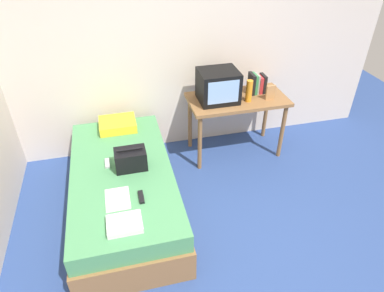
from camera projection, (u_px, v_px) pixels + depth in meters
ground_plane at (226, 258)px, 3.10m from camera, size 8.00×8.00×0.00m
wall_back at (177, 45)px, 3.94m from camera, size 5.20×0.10×2.60m
bed at (124, 190)px, 3.47m from camera, size 1.00×2.00×0.51m
desk at (237, 105)px, 4.08m from camera, size 1.16×0.60×0.76m
tv at (218, 86)px, 3.87m from camera, size 0.44×0.39×0.36m
water_bottle at (249, 91)px, 3.88m from camera, size 0.07×0.07×0.26m
book_row at (257, 84)px, 4.08m from camera, size 0.18×0.17×0.24m
picture_frame at (271, 92)px, 3.95m from camera, size 0.11×0.02×0.17m
pillow at (118, 124)px, 3.92m from camera, size 0.41×0.34×0.10m
handbag at (131, 159)px, 3.29m from camera, size 0.30×0.20×0.22m
magazine at (118, 199)px, 2.98m from camera, size 0.21×0.29×0.01m
remote_dark at (141, 197)px, 2.99m from camera, size 0.04×0.16×0.02m
remote_silver at (107, 163)px, 3.39m from camera, size 0.04×0.14×0.02m
folded_towel at (125, 224)px, 2.72m from camera, size 0.28×0.22×0.05m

